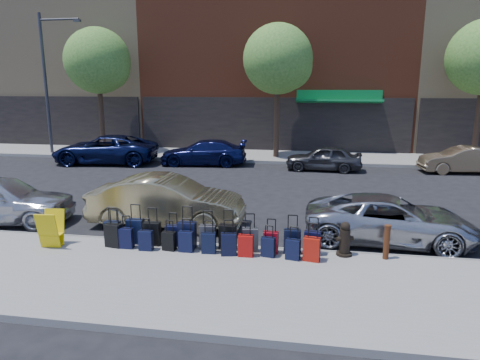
% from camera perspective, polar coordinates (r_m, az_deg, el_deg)
% --- Properties ---
extents(ground, '(120.00, 120.00, 0.00)m').
position_cam_1_polar(ground, '(15.40, 0.08, -3.08)').
color(ground, black).
rests_on(ground, ground).
extents(sidewalk_near, '(60.00, 4.00, 0.15)m').
position_cam_1_polar(sidewalk_near, '(9.41, -6.46, -13.23)').
color(sidewalk_near, gray).
rests_on(sidewalk_near, ground).
extents(sidewalk_far, '(60.00, 4.00, 0.15)m').
position_cam_1_polar(sidewalk_far, '(25.08, 3.75, 3.20)').
color(sidewalk_far, gray).
rests_on(sidewalk_far, ground).
extents(curb_near, '(60.00, 0.08, 0.15)m').
position_cam_1_polar(curb_near, '(11.20, -3.64, -8.83)').
color(curb_near, gray).
rests_on(curb_near, ground).
extents(curb_far, '(60.00, 0.08, 0.15)m').
position_cam_1_polar(curb_far, '(23.10, 3.26, 2.39)').
color(curb_far, gray).
rests_on(curb_far, ground).
extents(building_left, '(15.00, 12.12, 16.00)m').
position_cam_1_polar(building_left, '(37.63, -21.01, 17.63)').
color(building_left, tan).
rests_on(building_left, ground).
extents(building_center, '(17.00, 12.85, 20.00)m').
position_cam_1_polar(building_center, '(33.22, 5.49, 22.64)').
color(building_center, brown).
rests_on(building_center, ground).
extents(tree_left, '(3.80, 3.80, 7.27)m').
position_cam_1_polar(tree_left, '(27.08, -18.16, 14.64)').
color(tree_left, black).
rests_on(tree_left, sidewalk_far).
extents(tree_center, '(3.80, 3.80, 7.27)m').
position_cam_1_polar(tree_center, '(24.23, 5.39, 15.51)').
color(tree_center, black).
rests_on(tree_center, sidewalk_far).
extents(streetlight, '(2.59, 0.18, 8.00)m').
position_cam_1_polar(streetlight, '(27.92, -24.23, 12.55)').
color(streetlight, '#333338').
rests_on(streetlight, sidewalk_far).
extents(suitcase_front_0, '(0.39, 0.22, 0.94)m').
position_cam_1_polar(suitcase_front_0, '(11.57, -16.61, -6.68)').
color(suitcase_front_0, black).
rests_on(suitcase_front_0, sidewalk_near).
extents(suitcase_front_1, '(0.43, 0.24, 1.03)m').
position_cam_1_polar(suitcase_front_1, '(11.40, -13.76, -6.65)').
color(suitcase_front_1, black).
rests_on(suitcase_front_1, sidewalk_near).
extents(suitcase_front_2, '(0.41, 0.23, 0.97)m').
position_cam_1_polar(suitcase_front_2, '(11.19, -11.59, -7.00)').
color(suitcase_front_2, black).
rests_on(suitcase_front_2, sidewalk_near).
extents(suitcase_front_3, '(0.35, 0.19, 0.85)m').
position_cam_1_polar(suitcase_front_3, '(11.08, -8.93, -7.30)').
color(suitcase_front_3, black).
rests_on(suitcase_front_3, sidewalk_near).
extents(suitcase_front_4, '(0.45, 0.25, 1.06)m').
position_cam_1_polar(suitcase_front_4, '(10.88, -7.07, -7.26)').
color(suitcase_front_4, black).
rests_on(suitcase_front_4, sidewalk_near).
extents(suitcase_front_5, '(0.41, 0.24, 0.97)m').
position_cam_1_polar(suitcase_front_5, '(10.79, -4.34, -7.54)').
color(suitcase_front_5, '#333337').
rests_on(suitcase_front_5, sidewalk_near).
extents(suitcase_front_6, '(0.44, 0.27, 1.01)m').
position_cam_1_polar(suitcase_front_6, '(10.71, -1.64, -7.59)').
color(suitcase_front_6, black).
rests_on(suitcase_front_6, sidewalk_near).
extents(suitcase_front_7, '(0.43, 0.29, 0.96)m').
position_cam_1_polar(suitcase_front_7, '(10.57, 1.32, -7.96)').
color(suitcase_front_7, '#38383D').
rests_on(suitcase_front_7, sidewalk_near).
extents(suitcase_front_8, '(0.36, 0.20, 0.86)m').
position_cam_1_polar(suitcase_front_8, '(10.52, 4.14, -8.28)').
color(suitcase_front_8, maroon).
rests_on(suitcase_front_8, sidewalk_near).
extents(suitcase_front_9, '(0.40, 0.23, 0.95)m').
position_cam_1_polar(suitcase_front_9, '(10.55, 6.97, -8.11)').
color(suitcase_front_9, black).
rests_on(suitcase_front_9, sidewalk_near).
extents(suitcase_front_10, '(0.41, 0.27, 0.92)m').
position_cam_1_polar(suitcase_front_10, '(10.55, 9.64, -8.25)').
color(suitcase_front_10, black).
rests_on(suitcase_front_10, sidewalk_near).
extents(suitcase_back_0, '(0.44, 0.30, 0.96)m').
position_cam_1_polar(suitcase_back_0, '(11.32, -16.49, -7.07)').
color(suitcase_back_0, black).
rests_on(suitcase_back_0, sidewalk_near).
extents(suitcase_back_1, '(0.35, 0.21, 0.83)m').
position_cam_1_polar(suitcase_back_1, '(11.16, -14.91, -7.47)').
color(suitcase_back_1, black).
rests_on(suitcase_back_1, sidewalk_near).
extents(suitcase_back_2, '(0.34, 0.20, 0.81)m').
position_cam_1_polar(suitcase_back_2, '(10.91, -12.44, -7.86)').
color(suitcase_back_2, black).
rests_on(suitcase_back_2, sidewalk_near).
extents(suitcase_back_3, '(0.34, 0.22, 0.77)m').
position_cam_1_polar(suitcase_back_3, '(10.80, -9.44, -8.01)').
color(suitcase_back_3, black).
rests_on(suitcase_back_3, sidewalk_near).
extents(suitcase_back_4, '(0.35, 0.20, 0.83)m').
position_cam_1_polar(suitcase_back_4, '(10.66, -7.19, -8.12)').
color(suitcase_back_4, black).
rests_on(suitcase_back_4, sidewalk_near).
extents(suitcase_back_5, '(0.36, 0.22, 0.82)m').
position_cam_1_polar(suitcase_back_5, '(10.52, -4.19, -8.36)').
color(suitcase_back_5, black).
rests_on(suitcase_back_5, sidewalk_near).
extents(suitcase_back_6, '(0.40, 0.28, 0.87)m').
position_cam_1_polar(suitcase_back_6, '(10.36, -1.52, -8.56)').
color(suitcase_back_6, black).
rests_on(suitcase_back_6, sidewalk_near).
extents(suitcase_back_7, '(0.36, 0.21, 0.85)m').
position_cam_1_polar(suitcase_back_7, '(10.30, 0.76, -8.73)').
color(suitcase_back_7, '#AE0E0B').
rests_on(suitcase_back_7, sidewalk_near).
extents(suitcase_back_8, '(0.35, 0.25, 0.77)m').
position_cam_1_polar(suitcase_back_8, '(10.31, 3.78, -8.88)').
color(suitcase_back_8, black).
rests_on(suitcase_back_8, sidewalk_near).
extents(suitcase_back_9, '(0.36, 0.25, 0.79)m').
position_cam_1_polar(suitcase_back_9, '(10.20, 7.07, -9.15)').
color(suitcase_back_9, black).
rests_on(suitcase_back_9, sidewalk_near).
extents(suitcase_back_10, '(0.41, 0.28, 0.90)m').
position_cam_1_polar(suitcase_back_10, '(10.18, 9.54, -9.08)').
color(suitcase_back_10, '#AC160B').
rests_on(suitcase_back_10, sidewalk_near).
extents(fire_hydrant, '(0.43, 0.38, 0.84)m').
position_cam_1_polar(fire_hydrant, '(10.61, 13.78, -7.76)').
color(fire_hydrant, black).
rests_on(fire_hydrant, sidewalk_near).
extents(bollard, '(0.15, 0.15, 0.83)m').
position_cam_1_polar(bollard, '(10.66, 18.97, -7.77)').
color(bollard, '#38190C').
rests_on(bollard, sidewalk_near).
extents(display_rack, '(0.56, 0.61, 0.92)m').
position_cam_1_polar(display_rack, '(11.82, -23.88, -6.04)').
color(display_rack, yellow).
rests_on(display_rack, sidewalk_near).
extents(car_near_1, '(4.59, 1.64, 1.51)m').
position_cam_1_polar(car_near_1, '(12.94, -9.72, -2.86)').
color(car_near_1, tan).
rests_on(car_near_1, ground).
extents(car_near_2, '(4.62, 2.39, 1.24)m').
position_cam_1_polar(car_near_2, '(12.22, 19.36, -4.97)').
color(car_near_2, '#B0B2B7').
rests_on(car_near_2, ground).
extents(car_far_0, '(5.72, 3.09, 1.53)m').
position_cam_1_polar(car_far_0, '(24.11, -17.54, 3.91)').
color(car_far_0, '#0C1237').
rests_on(car_far_0, ground).
extents(car_far_1, '(4.69, 2.24, 1.32)m').
position_cam_1_polar(car_far_1, '(22.68, -4.89, 3.67)').
color(car_far_1, '#0D113C').
rests_on(car_far_1, ground).
extents(car_far_2, '(3.75, 1.65, 1.25)m').
position_cam_1_polar(car_far_2, '(21.51, 11.10, 2.91)').
color(car_far_2, '#353537').
rests_on(car_far_2, ground).
extents(car_far_3, '(4.00, 1.71, 1.28)m').
position_cam_1_polar(car_far_3, '(23.09, 27.53, 2.40)').
color(car_far_3, '#907A58').
rests_on(car_far_3, ground).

